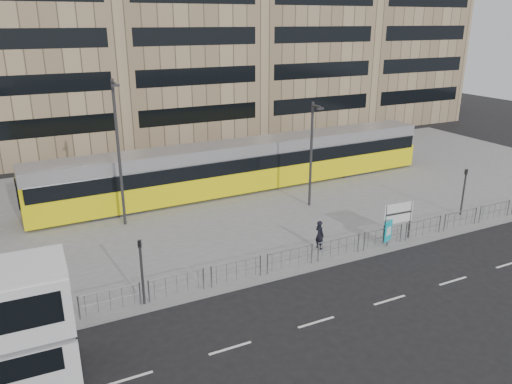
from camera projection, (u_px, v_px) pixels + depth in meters
name	position (u px, v px, depth m)	size (l,w,h in m)	color
ground	(306.00, 272.00, 25.48)	(120.00, 120.00, 0.00)	black
plaza	(218.00, 199.00, 35.61)	(64.00, 24.00, 0.15)	slate
kerb	(306.00, 270.00, 25.49)	(64.00, 0.25, 0.17)	gray
building_row	(146.00, 13.00, 50.93)	(70.40, 18.40, 31.20)	brown
pedestrian_barrier	(334.00, 244.00, 26.42)	(32.07, 0.07, 1.10)	gray
road_markings	(372.00, 305.00, 22.51)	(62.00, 0.12, 0.01)	white
tram	(245.00, 165.00, 37.10)	(30.94, 3.79, 3.64)	yellow
station_sign	(398.00, 215.00, 28.35)	(1.96, 0.19, 2.25)	#2D2D30
ad_panel	(388.00, 231.00, 27.82)	(0.76, 0.38, 1.51)	#2D2D30
pedestrian	(320.00, 235.00, 27.52)	(0.60, 0.40, 1.65)	black
traffic_light_west	(141.00, 264.00, 21.74)	(0.23, 0.25, 3.10)	#2D2D30
traffic_light_east	(464.00, 186.00, 31.95)	(0.22, 0.24, 3.10)	#2D2D30
lamp_post_west	(119.00, 149.00, 29.49)	(0.45, 1.04, 8.92)	#2D2D30
lamp_post_east	(312.00, 150.00, 32.98)	(0.45, 1.04, 7.07)	#2D2D30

